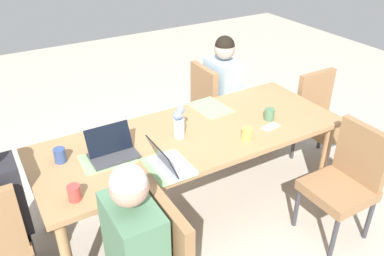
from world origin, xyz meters
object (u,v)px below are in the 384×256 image
(chair_near_left_mid, at_px, (213,102))
(laptop_far_left_far, at_px, (169,163))
(coffee_mug_centre_left, at_px, (269,114))
(phone_silver, at_px, (271,127))
(phone_black, at_px, (103,136))
(chair_far_right_mid, at_px, (347,178))
(person_near_left_mid, at_px, (222,100))
(coffee_mug_near_right, at_px, (74,193))
(dining_table, at_px, (192,142))
(coffee_mug_near_left, at_px, (60,155))
(coffee_mug_centre_right, at_px, (247,133))
(laptop_head_right_left_near, at_px, (112,151))
(flower_vase, at_px, (179,121))
(chair_head_left_right_near, at_px, (321,115))

(chair_near_left_mid, height_order, laptop_far_left_far, laptop_far_left_far)
(laptop_far_left_far, height_order, coffee_mug_centre_left, laptop_far_left_far)
(coffee_mug_centre_left, height_order, phone_silver, coffee_mug_centre_left)
(phone_black, xyz_separation_m, phone_silver, (-1.18, 0.53, 0.00))
(chair_far_right_mid, height_order, coffee_mug_centre_left, chair_far_right_mid)
(person_near_left_mid, distance_m, coffee_mug_near_right, 2.08)
(coffee_mug_near_right, bearing_deg, chair_near_left_mid, -146.98)
(dining_table, bearing_deg, chair_far_right_mid, 138.85)
(chair_near_left_mid, bearing_deg, phone_black, 20.54)
(chair_far_right_mid, height_order, coffee_mug_near_left, chair_far_right_mid)
(coffee_mug_centre_right, bearing_deg, coffee_mug_centre_left, -156.23)
(coffee_mug_centre_left, distance_m, coffee_mug_centre_right, 0.37)
(phone_black, bearing_deg, laptop_head_right_left_near, 48.41)
(flower_vase, bearing_deg, phone_silver, 160.92)
(chair_head_left_right_near, xyz_separation_m, phone_black, (2.06, -0.27, 0.25))
(coffee_mug_near_left, relative_size, phone_black, 0.67)
(coffee_mug_near_left, bearing_deg, laptop_head_right_left_near, 160.53)
(chair_near_left_mid, height_order, flower_vase, flower_vase)
(person_near_left_mid, relative_size, coffee_mug_near_left, 11.96)
(coffee_mug_near_left, xyz_separation_m, coffee_mug_centre_left, (-1.61, 0.25, -0.00))
(chair_head_left_right_near, height_order, chair_far_right_mid, same)
(dining_table, bearing_deg, phone_black, -26.89)
(flower_vase, xyz_separation_m, coffee_mug_centre_right, (-0.42, 0.28, -0.09))
(chair_far_right_mid, bearing_deg, coffee_mug_near_right, -13.98)
(coffee_mug_near_right, bearing_deg, coffee_mug_near_left, -93.71)
(chair_near_left_mid, xyz_separation_m, laptop_far_left_far, (1.08, 1.11, 0.29))
(dining_table, xyz_separation_m, coffee_mug_near_right, (0.98, 0.31, 0.12))
(person_near_left_mid, bearing_deg, coffee_mug_centre_right, 64.57)
(phone_black, bearing_deg, dining_table, 117.00)
(chair_near_left_mid, height_order, laptop_head_right_left_near, laptop_head_right_left_near)
(chair_far_right_mid, bearing_deg, dining_table, -41.15)
(dining_table, height_order, phone_silver, phone_silver)
(chair_near_left_mid, xyz_separation_m, chair_head_left_right_near, (-0.74, 0.76, 0.00))
(dining_table, height_order, chair_near_left_mid, chair_near_left_mid)
(laptop_head_right_left_near, distance_m, coffee_mug_near_left, 0.35)
(coffee_mug_centre_left, height_order, coffee_mug_centre_right, same)
(chair_far_right_mid, relative_size, phone_black, 6.00)
(flower_vase, bearing_deg, laptop_head_right_left_near, -0.71)
(laptop_far_left_far, xyz_separation_m, coffee_mug_near_right, (0.63, -0.01, 0.01))
(laptop_head_right_left_near, distance_m, coffee_mug_centre_right, 0.98)
(dining_table, bearing_deg, laptop_far_left_far, 41.22)
(chair_far_right_mid, bearing_deg, coffee_mug_near_left, -26.22)
(coffee_mug_centre_left, relative_size, phone_silver, 0.62)
(coffee_mug_centre_right, xyz_separation_m, phone_black, (0.91, -0.57, -0.04))
(coffee_mug_centre_right, bearing_deg, phone_black, -32.04)
(chair_near_left_mid, height_order, coffee_mug_near_left, chair_near_left_mid)
(flower_vase, bearing_deg, laptop_far_left_far, 52.03)
(coffee_mug_centre_right, relative_size, phone_black, 0.62)
(person_near_left_mid, height_order, coffee_mug_near_left, person_near_left_mid)
(dining_table, bearing_deg, flower_vase, -5.98)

